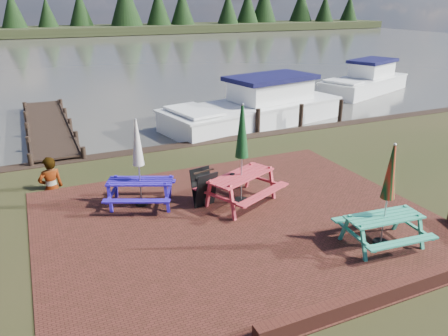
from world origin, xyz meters
name	(u,v)px	position (x,y,z in m)	size (l,w,h in m)	color
ground	(260,242)	(0.00, 0.00, 0.00)	(120.00, 120.00, 0.00)	black
paving	(239,222)	(0.00, 1.00, 0.01)	(9.00, 7.50, 0.02)	#3D1B13
brick_wall	(425,272)	(2.15, -2.42, 0.15)	(6.21, 1.79, 0.30)	#4C1E16
water	(70,56)	(0.00, 37.00, 0.00)	(120.00, 60.00, 0.02)	#47443D
far_treeline	(46,12)	(0.00, 66.00, 3.28)	(120.00, 10.00, 8.10)	black
picnic_table_teal	(385,212)	(2.28, -1.14, 0.78)	(1.73, 1.57, 2.23)	teal
picnic_table_red	(241,170)	(0.49, 1.91, 0.90)	(2.35, 2.25, 2.56)	#C1313B
picnic_table_blue	(140,177)	(-1.85, 2.83, 0.78)	(2.04, 1.95, 2.22)	#2B16AB
chalkboard	(204,188)	(-0.41, 2.18, 0.48)	(0.61, 0.65, 0.92)	black
jetty	(49,126)	(-3.50, 11.28, 0.11)	(1.76, 9.08, 1.00)	black
boat_near	(257,109)	(4.85, 9.17, 0.46)	(8.52, 4.41, 2.20)	white
boat_far	(366,82)	(13.88, 12.67, 0.40)	(6.83, 4.46, 2.01)	white
person	(47,158)	(-3.85, 4.85, 0.90)	(0.66, 0.43, 1.81)	gray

